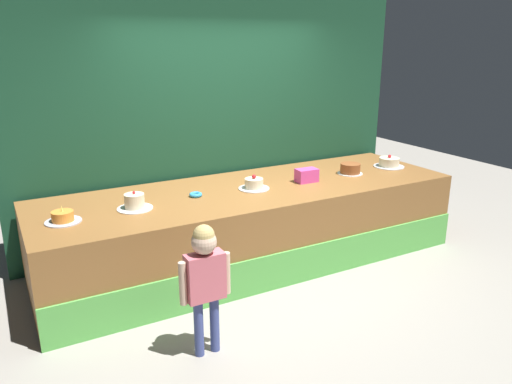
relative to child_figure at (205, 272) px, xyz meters
name	(u,v)px	position (x,y,z in m)	size (l,w,h in m)	color
ground_plane	(285,286)	(1.08, 0.61, -0.67)	(12.00, 12.00, 0.00)	gray
stage_platform	(252,225)	(1.08, 1.28, -0.26)	(4.36, 1.36, 0.81)	brown
curtain_backdrop	(219,108)	(1.08, 2.05, 0.87)	(4.64, 0.08, 3.08)	#19472D
child_figure	(205,272)	(0.00, 0.00, 0.00)	(0.40, 0.18, 1.03)	#3F4C8C
pink_box	(307,175)	(1.69, 1.19, 0.22)	(0.23, 0.14, 0.14)	#E047A2
donut	(196,195)	(0.46, 1.28, 0.16)	(0.13, 0.13, 0.04)	#3399D8
cake_far_left	(63,217)	(-0.78, 1.16, 0.19)	(0.30, 0.30, 0.15)	silver
cake_left	(135,202)	(-0.16, 1.21, 0.21)	(0.32, 0.32, 0.17)	white
cake_center	(254,184)	(1.08, 1.24, 0.19)	(0.32, 0.32, 0.15)	silver
cake_right	(350,169)	(2.31, 1.23, 0.20)	(0.28, 0.28, 0.12)	white
cake_far_right	(389,163)	(2.93, 1.26, 0.19)	(0.36, 0.36, 0.15)	silver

